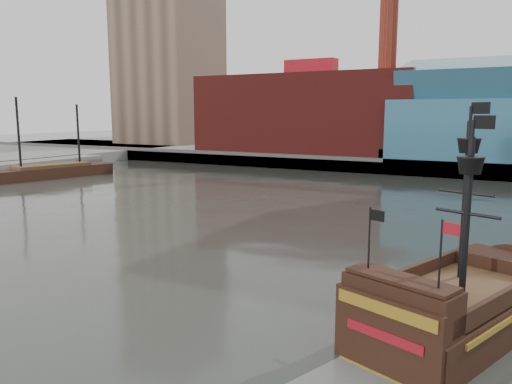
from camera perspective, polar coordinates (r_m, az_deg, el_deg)
The scene contains 6 objects.
ground at distance 26.24m, azimuth -10.81°, elevation -13.29°, with size 400.00×400.00×0.00m, color #272924.
promenade_far at distance 112.06m, azimuth 20.62°, elevation 3.88°, with size 220.00×60.00×2.00m, color slate.
seawall at distance 83.05m, azimuth 17.69°, elevation 2.64°, with size 220.00×1.00×2.60m, color #4C4C49.
skyline at distance 104.73m, azimuth 23.68°, elevation 16.32°, with size 149.00×45.00×62.00m.
pirate_ship at distance 24.85m, azimuth 21.96°, elevation -12.60°, with size 9.22×15.49×11.13m.
docked_vessel at distance 83.09m, azimuth -22.26°, elevation 2.06°, with size 8.12×19.27×12.78m.
Camera 1 is at (15.64, -18.61, 9.88)m, focal length 35.00 mm.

